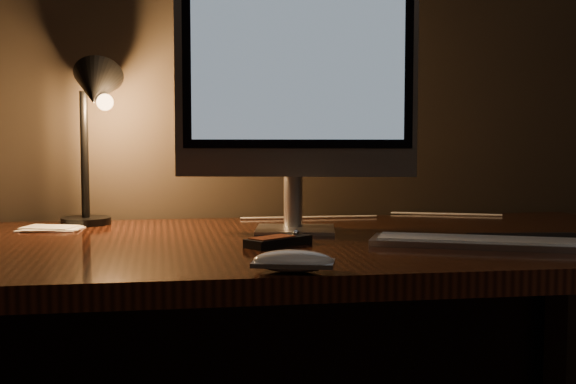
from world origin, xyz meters
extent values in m
cube|color=#35160C|center=(0.00, 1.85, 0.73)|extent=(1.60, 0.75, 0.04)
cube|color=black|center=(0.75, 2.18, 0.35)|extent=(0.06, 0.06, 0.71)
cube|color=black|center=(0.00, 2.20, 0.45)|extent=(1.48, 0.02, 0.51)
cube|color=silver|center=(0.08, 1.97, 0.75)|extent=(0.18, 0.17, 0.01)
cylinder|color=silver|center=(0.08, 2.00, 0.81)|extent=(0.05, 0.05, 0.11)
cube|color=silver|center=(0.08, 1.97, 1.06)|extent=(0.48, 0.12, 0.40)
cube|color=black|center=(0.08, 1.95, 1.09)|extent=(0.45, 0.09, 0.34)
cube|color=#90ACC4|center=(0.08, 1.95, 1.09)|extent=(0.42, 0.08, 0.30)
cube|color=silver|center=(0.37, 1.72, 0.76)|extent=(0.40, 0.25, 0.01)
cube|color=black|center=(0.50, 1.77, 0.75)|extent=(0.24, 0.20, 0.00)
ellipsoid|color=white|center=(-0.01, 1.52, 0.76)|extent=(0.13, 0.09, 0.02)
cube|color=black|center=(0.01, 1.78, 0.76)|extent=(0.13, 0.11, 0.02)
cube|color=maroon|center=(0.01, 1.78, 0.77)|extent=(0.09, 0.08, 0.00)
sphere|color=silver|center=(0.01, 1.78, 0.77)|extent=(0.01, 0.01, 0.01)
cube|color=white|center=(-0.42, 2.08, 0.75)|extent=(0.14, 0.11, 0.01)
cylinder|color=black|center=(-0.36, 2.16, 0.76)|extent=(0.14, 0.14, 0.02)
cylinder|color=black|center=(-0.36, 2.16, 0.90)|extent=(0.02, 0.02, 0.27)
cone|color=black|center=(-0.33, 2.12, 1.04)|extent=(0.12, 0.15, 0.14)
sphere|color=#FFB266|center=(-0.31, 2.10, 1.02)|extent=(0.04, 0.04, 0.04)
cylinder|color=white|center=(0.31, 2.19, 0.75)|extent=(0.61, 0.14, 0.01)
camera|label=1|loc=(-0.20, 0.37, 0.97)|focal=50.00mm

